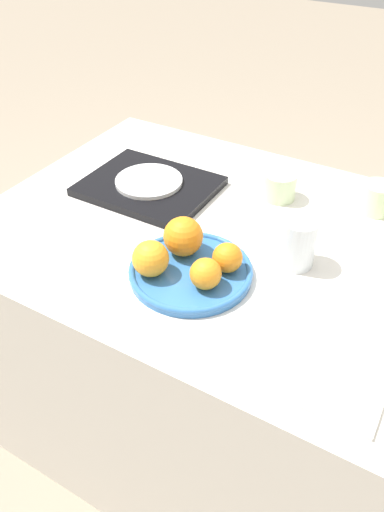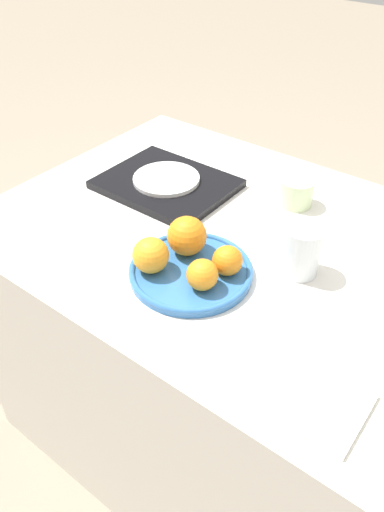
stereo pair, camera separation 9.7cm
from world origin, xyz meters
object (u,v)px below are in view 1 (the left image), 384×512
(fruit_platter, at_px, (192,271))
(serving_tray, at_px, (149,186))
(side_plate, at_px, (149,181))
(napkin, at_px, (347,391))
(orange_3, at_px, (227,258))
(cup_2, at_px, (280,186))
(water_glass, at_px, (297,242))
(orange_0, at_px, (183,236))
(orange_2, at_px, (151,259))
(cup_0, at_px, (377,198))
(orange_1, at_px, (206,274))

(fruit_platter, xyz_separation_m, serving_tray, (-0.26, 0.23, -0.00))
(side_plate, height_order, napkin, side_plate)
(orange_3, relative_size, napkin, 0.45)
(side_plate, xyz_separation_m, cup_2, (0.30, 0.13, 0.01))
(water_glass, height_order, side_plate, water_glass)
(side_plate, bearing_deg, orange_0, -41.72)
(side_plate, bearing_deg, orange_2, -55.19)
(side_plate, distance_m, cup_0, 0.55)
(water_glass, relative_size, napkin, 0.79)
(fruit_platter, bearing_deg, orange_1, -31.30)
(orange_1, relative_size, side_plate, 0.36)
(orange_1, height_order, orange_3, same)
(serving_tray, height_order, side_plate, side_plate)
(fruit_platter, distance_m, cup_2, 0.36)
(orange_2, relative_size, side_plate, 0.43)
(cup_0, bearing_deg, orange_3, -117.11)
(orange_2, distance_m, cup_2, 0.42)
(orange_0, relative_size, orange_2, 1.13)
(orange_2, xyz_separation_m, serving_tray, (-0.20, 0.28, -0.04))
(side_plate, relative_size, napkin, 1.26)
(cup_0, distance_m, napkin, 0.55)
(water_glass, height_order, napkin, water_glass)
(cup_2, bearing_deg, orange_3, -85.97)
(orange_1, height_order, cup_0, orange_1)
(water_glass, bearing_deg, serving_tray, 167.82)
(cup_2, bearing_deg, water_glass, -60.18)
(orange_0, height_order, side_plate, orange_0)
(orange_2, distance_m, water_glass, 0.30)
(serving_tray, distance_m, cup_2, 0.32)
(water_glass, xyz_separation_m, cup_2, (-0.13, 0.22, -0.02))
(side_plate, bearing_deg, fruit_platter, -41.86)
(orange_3, bearing_deg, side_plate, 148.34)
(water_glass, relative_size, cup_2, 1.31)
(fruit_platter, relative_size, napkin, 1.87)
(orange_1, bearing_deg, orange_3, 78.34)
(water_glass, distance_m, serving_tray, 0.43)
(orange_2, xyz_separation_m, napkin, (0.42, -0.07, -0.05))
(orange_2, height_order, serving_tray, orange_2)
(orange_2, relative_size, cup_2, 0.90)
(orange_2, bearing_deg, water_glass, 39.84)
(fruit_platter, xyz_separation_m, orange_0, (-0.04, 0.04, 0.04))
(orange_3, distance_m, water_glass, 0.15)
(orange_3, bearing_deg, fruit_platter, -148.39)
(serving_tray, bearing_deg, orange_1, -40.46)
(orange_1, bearing_deg, serving_tray, 139.54)
(side_plate, relative_size, cup_0, 2.25)
(serving_tray, bearing_deg, orange_3, -31.66)
(orange_0, xyz_separation_m, side_plate, (-0.22, 0.19, -0.03))
(orange_3, height_order, water_glass, water_glass)
(orange_2, bearing_deg, orange_3, 34.09)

